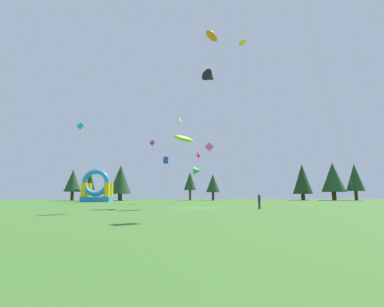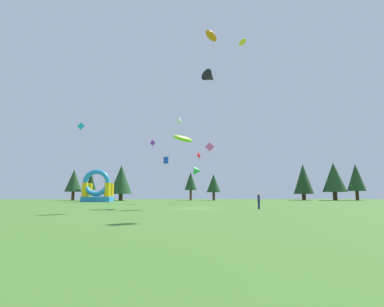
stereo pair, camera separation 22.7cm
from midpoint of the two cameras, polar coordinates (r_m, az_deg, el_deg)
name	(u,v)px [view 1 (the left image)]	position (r m, az deg, el deg)	size (l,w,h in m)	color
ground_plane	(196,208)	(35.03, 0.65, -10.47)	(120.00, 120.00, 0.00)	#3D6B28
kite_purple_diamond	(152,144)	(65.01, -7.73, 1.90)	(1.17, 2.86, 13.10)	purple
kite_cyan_diamond	(81,127)	(71.23, -20.75, 4.81)	(3.85, 4.01, 17.28)	#19B7CC
kite_pink_diamond	(209,148)	(57.23, 3.24, 1.11)	(3.13, 2.77, 11.17)	#EA599E
kite_green_delta	(197,171)	(56.11, 0.89, -3.33)	(1.51, 2.41, 6.82)	green
kite_red_diamond	(199,155)	(61.87, 1.22, -0.38)	(3.34, 0.99, 10.21)	red
kite_black_delta	(210,77)	(43.27, 3.36, 14.46)	(6.90, 7.02, 19.06)	black
kite_yellow_parafoil	(242,43)	(49.53, 9.57, 20.32)	(1.12, 5.52, 25.48)	yellow
kite_lime_parafoil	(184,139)	(34.18, -1.82, 2.88)	(3.38, 3.24, 8.52)	#8CD826
kite_blue_box	(166,160)	(50.70, -5.22, -1.30)	(1.70, 0.88, 7.91)	blue
kite_orange_parafoil	(212,36)	(38.40, 3.65, 21.63)	(3.97, 5.35, 21.01)	orange
kite_white_diamond	(179,122)	(46.14, -2.62, 6.12)	(3.42, 0.80, 13.31)	white
person_left_edge	(259,200)	(33.64, 12.64, -8.66)	(0.40, 0.40, 1.72)	navy
inflatable_yellow_castle	(97,190)	(66.10, -17.99, -6.78)	(5.90, 4.46, 6.79)	#268CD8
tree_row_0	(73,181)	(83.26, -22.05, -4.87)	(4.33, 4.33, 8.03)	#4C331E
tree_row_1	(90,181)	(82.35, -19.11, -5.05)	(2.67, 2.67, 7.37)	#4C331E
tree_row_2	(121,180)	(76.55, -13.69, -4.90)	(5.48, 5.48, 8.86)	#4C331E
tree_row_3	(190,181)	(77.35, -0.46, -5.36)	(3.22, 3.22, 7.35)	#4C331E
tree_row_4	(213,183)	(78.06, 3.98, -5.75)	(3.69, 3.69, 6.83)	#4C331E
tree_row_5	(302,181)	(84.66, 20.39, -5.00)	(5.11, 5.11, 8.55)	#4C331E
tree_row_6	(302,179)	(86.81, 20.43, -4.54)	(5.06, 5.06, 9.83)	#4C331E
tree_row_7	(333,177)	(85.83, 25.45, -4.18)	(5.95, 5.95, 9.80)	#4C331E
tree_row_8	(355,177)	(89.60, 28.82, -4.07)	(4.57, 4.57, 9.60)	#4C331E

